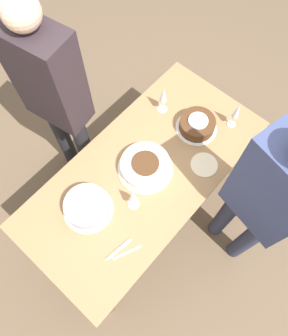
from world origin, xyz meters
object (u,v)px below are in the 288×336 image
(cake_front_chocolate, at_px, (197,125))
(person_watching, at_px, (53,92))
(cake_back_decorated, at_px, (87,207))
(person_cutting, at_px, (266,199))
(cake_center_white, at_px, (145,166))
(wine_glass_near, at_px, (237,112))
(wine_glass_far, at_px, (163,96))
(wine_glass_extra, at_px, (133,197))

(cake_front_chocolate, height_order, person_watching, person_watching)
(cake_back_decorated, relative_size, person_cutting, 0.18)
(cake_front_chocolate, relative_size, person_cutting, 0.16)
(cake_back_decorated, height_order, person_watching, person_watching)
(cake_center_white, xyz_separation_m, person_watching, (-0.08, 0.68, 0.22))
(wine_glass_near, distance_m, wine_glass_far, 0.47)
(cake_center_white, distance_m, person_cutting, 0.72)
(person_cutting, bearing_deg, wine_glass_far, -0.66)
(wine_glass_near, xyz_separation_m, wine_glass_extra, (-0.85, 0.11, -0.02))
(cake_front_chocolate, relative_size, cake_back_decorated, 0.92)
(cake_front_chocolate, distance_m, wine_glass_near, 0.26)
(person_watching, bearing_deg, wine_glass_far, 36.70)
(person_cutting, bearing_deg, cake_front_chocolate, -8.99)
(wine_glass_extra, bearing_deg, wine_glass_near, -7.70)
(cake_front_chocolate, xyz_separation_m, person_cutting, (-0.24, -0.61, 0.20))
(cake_back_decorated, distance_m, person_cutting, 0.99)
(cake_center_white, distance_m, wine_glass_extra, 0.26)
(cake_front_chocolate, xyz_separation_m, person_watching, (-0.52, 0.74, 0.22))
(cake_front_chocolate, bearing_deg, wine_glass_extra, -176.30)
(wine_glass_near, xyz_separation_m, person_watching, (-0.70, 0.89, 0.11))
(wine_glass_far, relative_size, wine_glass_extra, 1.13)
(cake_center_white, bearing_deg, wine_glass_near, -19.06)
(wine_glass_near, bearing_deg, cake_front_chocolate, 138.43)
(cake_center_white, relative_size, person_watching, 0.20)
(wine_glass_near, relative_size, wine_glass_far, 0.99)
(cake_center_white, height_order, person_watching, person_watching)
(cake_front_chocolate, bearing_deg, cake_back_decorated, 171.13)
(cake_center_white, bearing_deg, person_cutting, -72.35)
(wine_glass_far, height_order, person_watching, person_watching)
(cake_front_chocolate, bearing_deg, wine_glass_far, 97.46)
(cake_front_chocolate, height_order, wine_glass_extra, wine_glass_extra)
(cake_back_decorated, relative_size, wine_glass_far, 1.30)
(cake_front_chocolate, xyz_separation_m, wine_glass_extra, (-0.67, -0.04, 0.09))
(cake_front_chocolate, bearing_deg, wine_glass_near, -41.57)
(wine_glass_far, bearing_deg, cake_center_white, -153.25)
(wine_glass_extra, bearing_deg, person_cutting, -52.39)
(cake_front_chocolate, bearing_deg, cake_center_white, 172.58)
(wine_glass_near, distance_m, wine_glass_extra, 0.86)
(cake_center_white, relative_size, person_cutting, 0.21)
(person_watching, bearing_deg, wine_glass_near, 28.66)
(wine_glass_near, xyz_separation_m, person_cutting, (-0.41, -0.45, 0.09))
(wine_glass_far, bearing_deg, person_cutting, -103.04)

